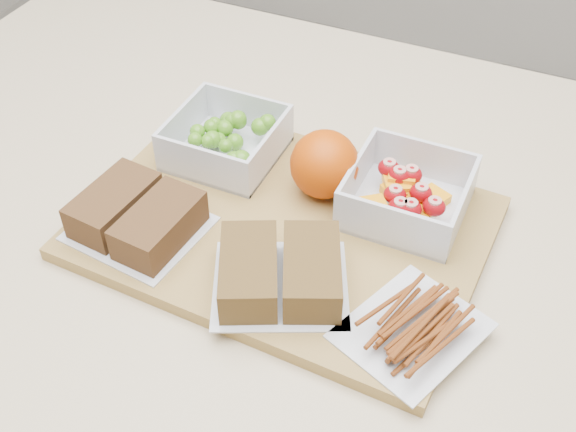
% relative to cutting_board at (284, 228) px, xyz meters
% --- Properties ---
extents(cutting_board, '(0.43, 0.32, 0.02)m').
position_rel_cutting_board_xyz_m(cutting_board, '(0.00, 0.00, 0.00)').
color(cutting_board, '#A38143').
rests_on(cutting_board, counter).
extents(grape_container, '(0.12, 0.12, 0.05)m').
position_rel_cutting_board_xyz_m(grape_container, '(-0.11, 0.08, 0.03)').
color(grape_container, silver).
rests_on(grape_container, cutting_board).
extents(fruit_container, '(0.12, 0.12, 0.05)m').
position_rel_cutting_board_xyz_m(fruit_container, '(0.11, 0.07, 0.03)').
color(fruit_container, silver).
rests_on(fruit_container, cutting_board).
extents(orange, '(0.08, 0.08, 0.08)m').
position_rel_cutting_board_xyz_m(orange, '(0.02, 0.07, 0.05)').
color(orange, '#C54504').
rests_on(orange, cutting_board).
extents(sandwich_bag_left, '(0.14, 0.13, 0.04)m').
position_rel_cutting_board_xyz_m(sandwich_bag_left, '(-0.14, -0.07, 0.03)').
color(sandwich_bag_left, silver).
rests_on(sandwich_bag_left, cutting_board).
extents(sandwich_bag_center, '(0.17, 0.16, 0.04)m').
position_rel_cutting_board_xyz_m(sandwich_bag_center, '(0.03, -0.08, 0.03)').
color(sandwich_bag_center, silver).
rests_on(sandwich_bag_center, cutting_board).
extents(pretzel_bag, '(0.15, 0.16, 0.03)m').
position_rel_cutting_board_xyz_m(pretzel_bag, '(0.17, -0.08, 0.02)').
color(pretzel_bag, silver).
rests_on(pretzel_bag, cutting_board).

